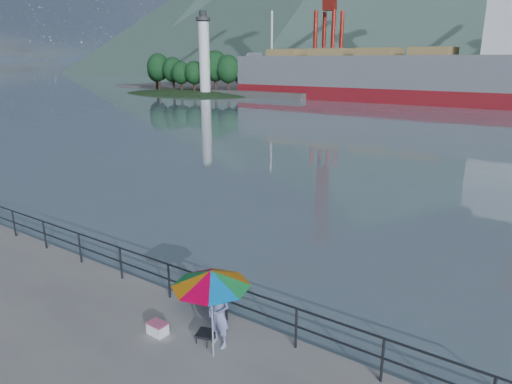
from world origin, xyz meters
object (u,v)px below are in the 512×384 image
at_px(cooler_bag, 158,329).
at_px(fisherman, 219,314).
at_px(bulk_carrier, 405,75).
at_px(beach_umbrella, 211,278).

bearing_deg(cooler_bag, fisherman, 20.38).
relative_size(cooler_bag, bulk_carrier, 0.01).
distance_m(fisherman, bulk_carrier, 70.46).
height_order(fisherman, beach_umbrella, beach_umbrella).
distance_m(cooler_bag, bulk_carrier, 70.64).
xyz_separation_m(fisherman, bulk_carrier, (-17.36, 68.21, 3.26)).
bearing_deg(fisherman, cooler_bag, -156.74).
relative_size(beach_umbrella, cooler_bag, 4.49).
bearing_deg(beach_umbrella, cooler_bag, -176.63).
bearing_deg(bulk_carrier, cooler_bag, -77.00).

